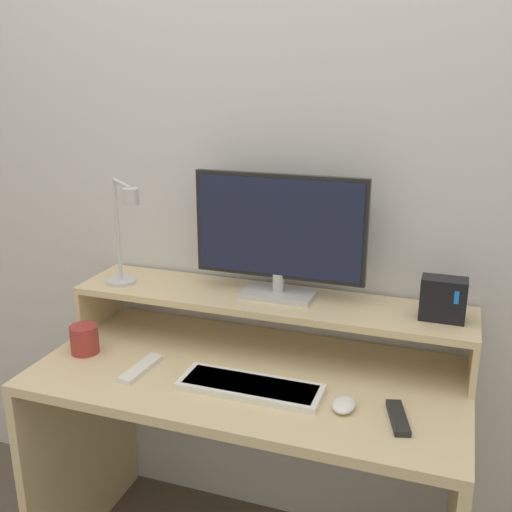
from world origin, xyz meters
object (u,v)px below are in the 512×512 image
at_px(desk_lamp, 124,236).
at_px(router_dock, 443,299).
at_px(remote_control, 141,368).
at_px(mug, 84,339).
at_px(remote_secondary, 398,418).
at_px(keyboard, 250,386).
at_px(monitor, 279,234).
at_px(mouse, 344,404).

bearing_deg(desk_lamp, router_dock, 4.53).
relative_size(remote_control, mug, 2.00).
bearing_deg(remote_secondary, mug, 176.15).
bearing_deg(keyboard, monitor, 92.33).
bearing_deg(remote_control, mug, 167.61).
height_order(keyboard, mouse, mouse).
bearing_deg(remote_control, desk_lamp, 127.32).
distance_m(mouse, mug, 0.84).
height_order(mouse, remote_control, mouse).
bearing_deg(mug, remote_secondary, -3.85).
xyz_separation_m(desk_lamp, remote_secondary, (0.91, -0.22, -0.34)).
bearing_deg(mug, desk_lamp, 65.21).
height_order(monitor, remote_control, monitor).
bearing_deg(keyboard, remote_control, -179.17).
relative_size(monitor, remote_secondary, 3.47).
bearing_deg(mug, keyboard, -4.52).
distance_m(desk_lamp, mouse, 0.87).
xyz_separation_m(remote_control, remote_secondary, (0.75, -0.02, 0.00)).
distance_m(desk_lamp, mug, 0.35).
bearing_deg(mouse, remote_secondary, -3.22).
distance_m(monitor, router_dock, 0.52).
height_order(mouse, remote_secondary, mouse).
xyz_separation_m(router_dock, mug, (-1.06, -0.23, -0.19)).
distance_m(monitor, mouse, 0.55).
relative_size(remote_secondary, mug, 1.73).
relative_size(desk_lamp, mouse, 3.93).
height_order(remote_control, remote_secondary, same).
bearing_deg(monitor, keyboard, -87.67).
height_order(monitor, mouse, monitor).
distance_m(router_dock, mug, 1.10).
xyz_separation_m(desk_lamp, mouse, (0.77, -0.21, -0.34)).
height_order(desk_lamp, remote_secondary, desk_lamp).
relative_size(router_dock, remote_secondary, 0.81).
bearing_deg(remote_secondary, keyboard, 177.09).
distance_m(desk_lamp, remote_secondary, 1.00).
bearing_deg(mouse, router_dock, 53.15).
relative_size(keyboard, remote_secondary, 2.60).
bearing_deg(desk_lamp, mouse, -15.53).
height_order(remote_secondary, mug, mug).
bearing_deg(keyboard, mug, 175.48).
relative_size(keyboard, mug, 4.50).
xyz_separation_m(monitor, router_dock, (0.50, -0.02, -0.14)).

